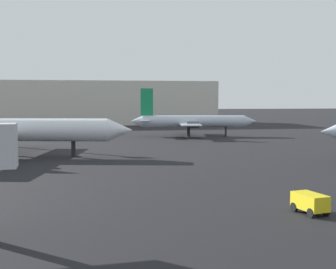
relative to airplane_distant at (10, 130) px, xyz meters
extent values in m
cone|color=#B2BCCC|center=(38.13, -11.30, 0.14)|extent=(3.95, 3.68, 3.18)
cylinder|color=silver|center=(0.32, -0.06, 0.02)|extent=(24.36, 7.47, 2.90)
cone|color=silver|center=(13.79, -2.68, 0.02)|extent=(3.69, 3.46, 2.90)
cube|color=silver|center=(-0.87, 0.17, -0.41)|extent=(9.47, 26.72, 0.21)
cylinder|color=#4C4C54|center=(0.80, 4.94, -0.56)|extent=(2.86, 2.03, 1.56)
cube|color=black|center=(7.94, -1.54, -2.43)|extent=(0.51, 0.51, 2.00)
cube|color=black|center=(-0.54, 1.88, -2.43)|extent=(0.51, 0.51, 2.00)
cylinder|color=#B2BCCC|center=(29.92, 27.16, -0.48)|extent=(19.97, 5.05, 2.31)
cone|color=#B2BCCC|center=(41.00, 25.60, -0.48)|extent=(2.84, 2.64, 2.31)
cone|color=#B2BCCC|center=(18.83, 28.72, -0.48)|extent=(2.84, 2.64, 2.31)
cube|color=#B2BCCC|center=(28.93, 27.30, -0.83)|extent=(6.06, 17.93, 0.18)
cube|color=#B2BCCC|center=(20.47, 28.49, -0.25)|extent=(2.68, 6.55, 0.12)
cube|color=#147F4C|center=(20.84, 28.44, 3.31)|extent=(2.43, 0.56, 5.28)
cylinder|color=#4C4C54|center=(29.99, 30.53, -0.95)|extent=(2.44, 1.66, 1.36)
cylinder|color=#4C4C54|center=(29.06, 23.90, -0.95)|extent=(2.44, 1.66, 1.36)
cube|color=black|center=(36.20, 26.28, -2.54)|extent=(0.43, 0.43, 1.79)
cube|color=black|center=(29.14, 28.80, -2.54)|extent=(0.43, 0.43, 1.79)
cube|color=black|center=(28.72, 25.80, -2.54)|extent=(0.43, 0.43, 1.79)
cube|color=gold|center=(24.22, -32.82, -2.63)|extent=(1.78, 2.62, 1.00)
cylinder|color=black|center=(23.48, -32.12, -3.13)|extent=(0.32, 0.63, 0.60)
cylinder|color=black|center=(24.62, -31.87, -3.13)|extent=(0.32, 0.63, 0.60)
cylinder|color=black|center=(23.83, -33.76, -3.13)|extent=(0.32, 0.63, 0.60)
cylinder|color=black|center=(24.97, -33.51, -3.13)|extent=(0.32, 0.63, 0.60)
cube|color=beige|center=(5.55, 75.90, 2.71)|extent=(79.80, 22.68, 12.28)
camera|label=1|loc=(10.50, -59.67, 4.00)|focal=48.39mm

